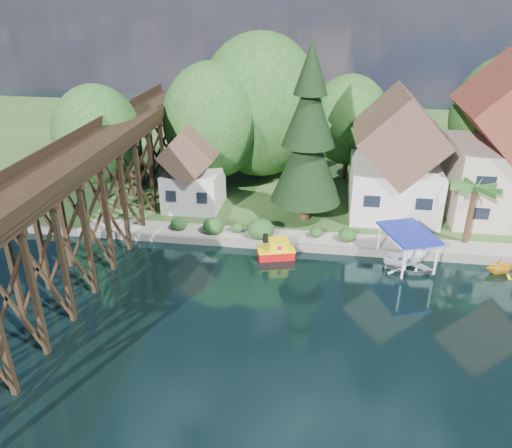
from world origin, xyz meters
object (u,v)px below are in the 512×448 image
object	(u,v)px
conifer	(308,139)
palm_tree	(475,190)
tugboat	(276,250)
trestle_bridge	(94,191)
boat_canopy	(406,252)
house_left	(396,162)
house_center	(505,151)
boat_white_a	(408,265)
shed	(193,172)
boat_yellow	(501,265)

from	to	relation	value
conifer	palm_tree	bearing A→B (deg)	-12.02
tugboat	trestle_bridge	bearing A→B (deg)	-173.52
boat_canopy	trestle_bridge	bearing A→B (deg)	-176.23
house_left	house_center	size ratio (longest dim) A/B	0.79
boat_white_a	boat_canopy	size ratio (longest dim) A/B	0.70
house_left	tugboat	distance (m)	14.01
house_center	palm_tree	bearing A→B (deg)	-120.80
house_center	boat_white_a	xyz separation A→B (m)	(-8.53, -10.29, -6.03)
shed	conifer	bearing A→B (deg)	-7.33
conifer	tugboat	bearing A→B (deg)	-105.71
house_left	palm_tree	world-z (taller)	house_left
palm_tree	tugboat	bearing A→B (deg)	-166.03
house_left	conifer	distance (m)	8.55
boat_yellow	boat_white_a	bearing A→B (deg)	74.65
boat_white_a	boat_yellow	xyz separation A→B (m)	(6.66, 0.54, 0.26)
house_left	palm_tree	size ratio (longest dim) A/B	2.11
palm_tree	house_left	bearing A→B (deg)	133.75
boat_canopy	conifer	bearing A→B (deg)	140.66
house_left	palm_tree	bearing A→B (deg)	-46.25
palm_tree	boat_canopy	distance (m)	7.37
house_center	shed	world-z (taller)	house_center
trestle_bridge	boat_canopy	size ratio (longest dim) A/B	8.33
palm_tree	boat_yellow	world-z (taller)	palm_tree
house_left	boat_canopy	distance (m)	10.08
tugboat	boat_yellow	size ratio (longest dim) A/B	1.30
shed	tugboat	world-z (taller)	shed
palm_tree	conifer	bearing A→B (deg)	167.98
shed	boat_canopy	xyz separation A→B (m)	(18.24, -7.80, -2.59)
boat_white_a	boat_yellow	world-z (taller)	boat_yellow
shed	house_left	bearing A→B (deg)	4.77
tugboat	boat_yellow	bearing A→B (deg)	0.16
shed	house_center	bearing A→B (deg)	4.24
boat_white_a	boat_canopy	distance (m)	1.01
conifer	house_center	bearing A→B (deg)	11.33
house_center	boat_white_a	bearing A→B (deg)	-129.67
trestle_bridge	palm_tree	xyz separation A→B (m)	(28.36, 5.23, -0.30)
house_left	shed	bearing A→B (deg)	-175.23
house_center	boat_white_a	size ratio (longest dim) A/B	3.76
trestle_bridge	boat_yellow	xyz separation A→B (m)	(30.13, 1.58, -4.71)
house_left	shed	distance (m)	18.11
boat_yellow	trestle_bridge	bearing A→B (deg)	72.99
house_left	boat_white_a	world-z (taller)	house_left
shed	boat_white_a	distance (m)	20.53
shed	trestle_bridge	bearing A→B (deg)	-118.19
boat_canopy	boat_white_a	bearing A→B (deg)	-65.62
house_center	boat_canopy	xyz separation A→B (m)	(-8.76, -9.80, -5.18)
trestle_bridge	palm_tree	world-z (taller)	trestle_bridge
palm_tree	boat_white_a	distance (m)	7.96
house_center	boat_yellow	xyz separation A→B (m)	(-1.87, -9.75, -5.77)
tugboat	boat_canopy	size ratio (longest dim) A/B	0.60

